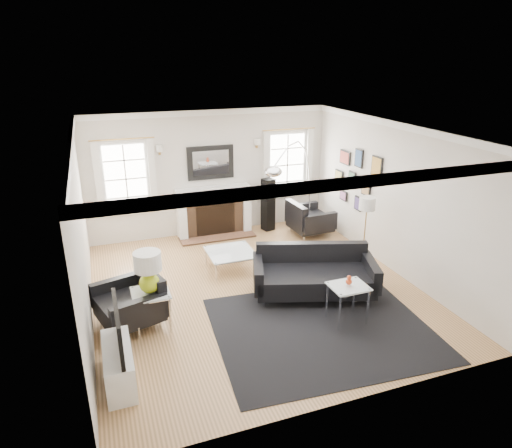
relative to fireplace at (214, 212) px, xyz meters
name	(u,v)px	position (x,y,z in m)	size (l,w,h in m)	color
floor	(256,289)	(0.00, -2.79, -0.54)	(6.00, 6.00, 0.00)	olive
back_wall	(211,173)	(0.00, 0.21, 0.86)	(5.50, 0.04, 2.80)	silver
front_wall	(348,302)	(0.00, -5.79, 0.86)	(5.50, 0.04, 2.80)	silver
left_wall	(81,236)	(-2.75, -2.79, 0.86)	(0.04, 6.00, 2.80)	silver
right_wall	(394,198)	(2.75, -2.79, 0.86)	(0.04, 6.00, 2.80)	silver
ceiling	(256,131)	(0.00, -2.79, 2.26)	(5.50, 6.00, 0.02)	white
crown_molding	(256,135)	(0.00, -2.79, 2.20)	(5.50, 6.00, 0.12)	white
fireplace	(214,212)	(0.00, 0.00, 0.00)	(1.70, 0.69, 1.11)	white
mantel_mirror	(211,163)	(0.00, 0.16, 1.11)	(1.05, 0.07, 0.75)	black
window_left	(126,178)	(-1.85, 0.16, 0.92)	(1.24, 0.15, 1.62)	white
window_right	(287,165)	(1.85, 0.16, 0.92)	(1.24, 0.15, 1.62)	white
gallery_wall	(356,175)	(2.72, -1.50, 0.99)	(0.04, 1.73, 1.29)	black
tv_unit	(119,360)	(-2.44, -4.49, -0.21)	(0.35, 1.00, 1.09)	white
area_rug	(322,329)	(0.53, -4.31, -0.54)	(3.21, 2.67, 0.01)	black
sofa	(314,274)	(0.89, -3.27, -0.17)	(2.26, 1.54, 0.68)	black
armchair_left	(133,302)	(-2.14, -3.18, -0.17)	(1.11, 1.19, 0.66)	black
armchair_right	(308,220)	(2.01, -0.73, -0.18)	(0.92, 1.01, 0.65)	black
coffee_table	(231,253)	(-0.19, -1.91, -0.19)	(0.87, 0.87, 0.39)	silver
side_table_left	(151,299)	(-1.88, -3.38, -0.05)	(0.55, 0.55, 0.61)	silver
nesting_table	(348,293)	(0.98, -4.24, -0.04)	(0.57, 0.48, 0.62)	silver
gourd_lamp	(148,270)	(-1.88, -3.38, 0.44)	(0.41, 0.41, 0.65)	#BBD81B
orange_vase	(349,281)	(0.98, -4.24, 0.17)	(0.10, 0.10, 0.15)	#C33D19
arc_floor_lamp	(293,190)	(1.38, -1.27, 0.73)	(1.66, 1.54, 2.36)	silver
stick_floor_lamp	(367,207)	(2.20, -2.75, 0.73)	(0.30, 0.30, 1.47)	#BD8C41
speaker_tower	(268,205)	(1.26, -0.14, 0.08)	(0.25, 0.25, 1.24)	black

